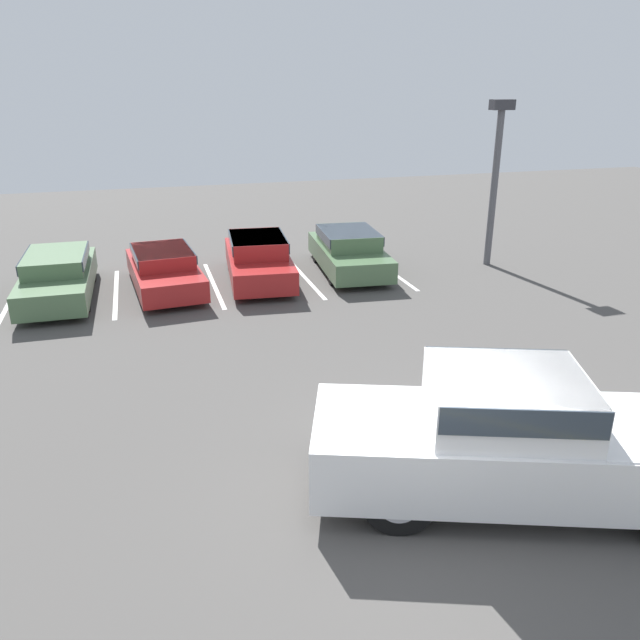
{
  "coord_description": "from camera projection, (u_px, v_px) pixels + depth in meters",
  "views": [
    {
      "loc": [
        -3.59,
        -6.53,
        5.57
      ],
      "look_at": [
        -0.25,
        4.91,
        1.0
      ],
      "focal_mm": 35.0,
      "sensor_mm": 36.0,
      "label": 1
    }
  ],
  "objects": [
    {
      "name": "light_post",
      "position": [
        496.0,
        169.0,
        19.24
      ],
      "size": [
        0.7,
        0.36,
        5.07
      ],
      "color": "#515156",
      "rests_on": "ground_plane"
    },
    {
      "name": "parked_sedan_b",
      "position": [
        164.0,
        268.0,
        17.63
      ],
      "size": [
        2.07,
        4.37,
        1.17
      ],
      "rotation": [
        0.0,
        0.0,
        -1.48
      ],
      "color": "maroon",
      "rests_on": "ground_plane"
    },
    {
      "name": "parked_sedan_d",
      "position": [
        349.0,
        250.0,
        19.35
      ],
      "size": [
        2.18,
        4.48,
        1.28
      ],
      "rotation": [
        0.0,
        0.0,
        -1.66
      ],
      "color": "#4C6B47",
      "rests_on": "ground_plane"
    },
    {
      "name": "pickup_truck",
      "position": [
        524.0,
        439.0,
        8.61
      ],
      "size": [
        6.14,
        3.84,
        1.91
      ],
      "rotation": [
        0.0,
        0.0,
        -0.35
      ],
      "color": "white",
      "rests_on": "ground_plane"
    },
    {
      "name": "stall_stripe_b",
      "position": [
        116.0,
        293.0,
        17.56
      ],
      "size": [
        0.12,
        4.51,
        0.01
      ],
      "primitive_type": "cube",
      "color": "white",
      "rests_on": "ground_plane"
    },
    {
      "name": "stall_stripe_a",
      "position": [
        10.0,
        302.0,
        16.84
      ],
      "size": [
        0.12,
        4.51,
        0.01
      ],
      "primitive_type": "cube",
      "color": "white",
      "rests_on": "ground_plane"
    },
    {
      "name": "stall_stripe_e",
      "position": [
        388.0,
        270.0,
        19.72
      ],
      "size": [
        0.12,
        4.51,
        0.01
      ],
      "primitive_type": "cube",
      "color": "white",
      "rests_on": "ground_plane"
    },
    {
      "name": "ground_plane",
      "position": [
        434.0,
        504.0,
        8.79
      ],
      "size": [
        60.0,
        60.0,
        0.0
      ],
      "primitive_type": "plane",
      "color": "#4C4947"
    },
    {
      "name": "stall_stripe_d",
      "position": [
        304.0,
        277.0,
        19.0
      ],
      "size": [
        0.12,
        4.51,
        0.01
      ],
      "primitive_type": "cube",
      "color": "white",
      "rests_on": "ground_plane"
    },
    {
      "name": "stall_stripe_c",
      "position": [
        214.0,
        284.0,
        18.28
      ],
      "size": [
        0.12,
        4.51,
        0.01
      ],
      "primitive_type": "cube",
      "color": "white",
      "rests_on": "ground_plane"
    },
    {
      "name": "parked_sedan_c",
      "position": [
        258.0,
        257.0,
        18.44
      ],
      "size": [
        2.16,
        4.52,
        1.33
      ],
      "rotation": [
        0.0,
        0.0,
        -1.67
      ],
      "color": "maroon",
      "rests_on": "ground_plane"
    },
    {
      "name": "parked_sedan_a",
      "position": [
        58.0,
        274.0,
        16.96
      ],
      "size": [
        1.77,
        4.69,
        1.25
      ],
      "rotation": [
        0.0,
        0.0,
        -1.58
      ],
      "color": "#4C6B47",
      "rests_on": "ground_plane"
    }
  ]
}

